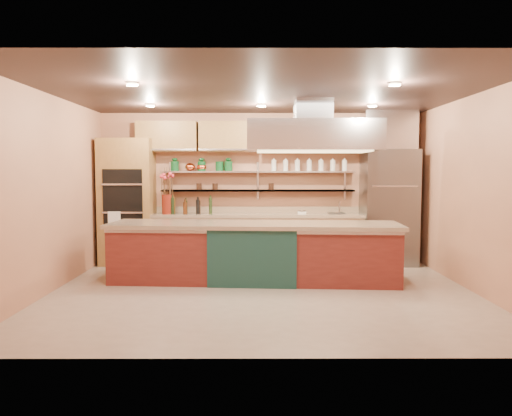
{
  "coord_description": "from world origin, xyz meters",
  "views": [
    {
      "loc": [
        -0.11,
        -6.97,
        1.73
      ],
      "look_at": [
        -0.09,
        1.0,
        1.12
      ],
      "focal_mm": 35.0,
      "sensor_mm": 36.0,
      "label": 1
    }
  ],
  "objects_px": {
    "copper_kettle": "(190,167)",
    "green_canister": "(219,166)",
    "flower_vase": "(167,204)",
    "kitchen_scale": "(302,212)",
    "refrigerator": "(389,207)",
    "island": "(254,252)"
  },
  "relations": [
    {
      "from": "kitchen_scale",
      "to": "copper_kettle",
      "type": "relative_size",
      "value": 0.81
    },
    {
      "from": "island",
      "to": "flower_vase",
      "type": "distance_m",
      "value": 2.24
    },
    {
      "from": "copper_kettle",
      "to": "green_canister",
      "type": "relative_size",
      "value": 1.06
    },
    {
      "from": "refrigerator",
      "to": "island",
      "type": "height_order",
      "value": "refrigerator"
    },
    {
      "from": "flower_vase",
      "to": "green_canister",
      "type": "bearing_deg",
      "value": 13.12
    },
    {
      "from": "flower_vase",
      "to": "copper_kettle",
      "type": "bearing_deg",
      "value": 29.14
    },
    {
      "from": "refrigerator",
      "to": "green_canister",
      "type": "xyz_separation_m",
      "value": [
        -3.12,
        0.23,
        0.75
      ]
    },
    {
      "from": "refrigerator",
      "to": "copper_kettle",
      "type": "height_order",
      "value": "refrigerator"
    },
    {
      "from": "flower_vase",
      "to": "green_canister",
      "type": "height_order",
      "value": "green_canister"
    },
    {
      "from": "copper_kettle",
      "to": "green_canister",
      "type": "distance_m",
      "value": 0.55
    },
    {
      "from": "flower_vase",
      "to": "kitchen_scale",
      "type": "xyz_separation_m",
      "value": [
        2.47,
        0.0,
        -0.14
      ]
    },
    {
      "from": "island",
      "to": "kitchen_scale",
      "type": "bearing_deg",
      "value": 62.46
    },
    {
      "from": "refrigerator",
      "to": "flower_vase",
      "type": "xyz_separation_m",
      "value": [
        -4.06,
        0.01,
        0.06
      ]
    },
    {
      "from": "kitchen_scale",
      "to": "green_canister",
      "type": "bearing_deg",
      "value": -168.57
    },
    {
      "from": "island",
      "to": "green_canister",
      "type": "height_order",
      "value": "green_canister"
    },
    {
      "from": "refrigerator",
      "to": "copper_kettle",
      "type": "bearing_deg",
      "value": 176.41
    },
    {
      "from": "flower_vase",
      "to": "kitchen_scale",
      "type": "distance_m",
      "value": 2.47
    },
    {
      "from": "refrigerator",
      "to": "green_canister",
      "type": "distance_m",
      "value": 3.21
    },
    {
      "from": "kitchen_scale",
      "to": "copper_kettle",
      "type": "bearing_deg",
      "value": -166.41
    },
    {
      "from": "flower_vase",
      "to": "island",
      "type": "bearing_deg",
      "value": -41.98
    },
    {
      "from": "copper_kettle",
      "to": "refrigerator",
      "type": "bearing_deg",
      "value": -3.59
    },
    {
      "from": "flower_vase",
      "to": "green_canister",
      "type": "distance_m",
      "value": 1.19
    }
  ]
}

